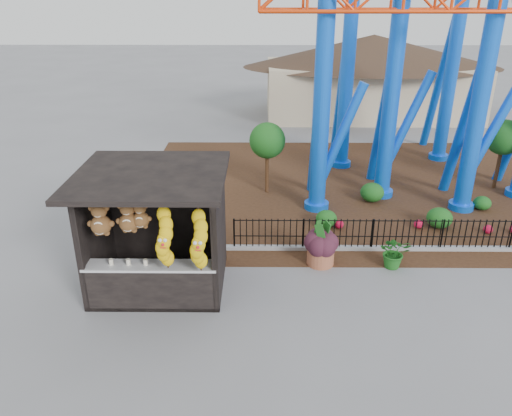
{
  "coord_description": "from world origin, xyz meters",
  "views": [
    {
      "loc": [
        -0.45,
        -9.86,
        7.03
      ],
      "look_at": [
        -0.55,
        1.5,
        2.0
      ],
      "focal_mm": 35.0,
      "sensor_mm": 36.0,
      "label": 1
    }
  ],
  "objects_px": {
    "prize_booth": "(156,235)",
    "potted_plant": "(395,252)",
    "roller_coaster": "(427,7)",
    "terracotta_planter": "(320,255)"
  },
  "relations": [
    {
      "from": "prize_booth",
      "to": "potted_plant",
      "type": "bearing_deg",
      "value": 10.52
    },
    {
      "from": "prize_booth",
      "to": "roller_coaster",
      "type": "height_order",
      "value": "roller_coaster"
    },
    {
      "from": "roller_coaster",
      "to": "potted_plant",
      "type": "distance_m",
      "value": 8.81
    },
    {
      "from": "terracotta_planter",
      "to": "roller_coaster",
      "type": "bearing_deg",
      "value": 57.1
    },
    {
      "from": "roller_coaster",
      "to": "terracotta_planter",
      "type": "relative_size",
      "value": 14.66
    },
    {
      "from": "terracotta_planter",
      "to": "potted_plant",
      "type": "xyz_separation_m",
      "value": [
        1.98,
        -0.16,
        0.19
      ]
    },
    {
      "from": "prize_booth",
      "to": "potted_plant",
      "type": "relative_size",
      "value": 3.78
    },
    {
      "from": "roller_coaster",
      "to": "terracotta_planter",
      "type": "bearing_deg",
      "value": -122.9
    },
    {
      "from": "prize_booth",
      "to": "roller_coaster",
      "type": "distance_m",
      "value": 11.97
    },
    {
      "from": "roller_coaster",
      "to": "potted_plant",
      "type": "xyz_separation_m",
      "value": [
        -1.91,
        -6.18,
        -5.98
      ]
    }
  ]
}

